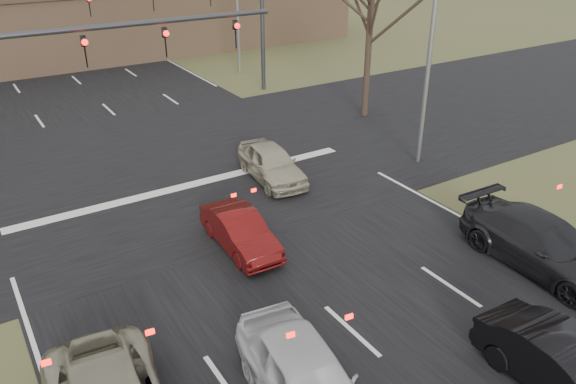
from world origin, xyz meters
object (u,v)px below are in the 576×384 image
at_px(streetlight_right_near, 429,27).
at_px(car_black_hatch, 569,370).
at_px(car_charcoal_sedan, 543,244).
at_px(car_red_ahead, 240,231).
at_px(mast_arm_far, 216,5).
at_px(car_silver_ahead, 271,163).
at_px(building, 75,18).
at_px(car_white_sedan, 306,380).
at_px(mast_arm_near, 18,74).

bearing_deg(streetlight_right_near, car_black_hatch, -119.25).
bearing_deg(car_charcoal_sedan, car_red_ahead, 143.31).
height_order(streetlight_right_near, car_red_ahead, streetlight_right_near).
xyz_separation_m(mast_arm_far, car_silver_ahead, (-3.27, -11.17, -4.33)).
bearing_deg(building, car_white_sedan, -96.78).
bearing_deg(car_silver_ahead, streetlight_right_near, -10.53).
height_order(mast_arm_near, car_red_ahead, mast_arm_near).
xyz_separation_m(car_black_hatch, car_charcoal_sedan, (3.89, 3.42, 0.07)).
distance_m(streetlight_right_near, car_silver_ahead, 7.89).
height_order(car_white_sedan, car_black_hatch, car_white_sedan).
xyz_separation_m(building, streetlight_right_near, (6.82, -28.00, 2.92)).
relative_size(streetlight_right_near, car_charcoal_sedan, 1.91).
distance_m(mast_arm_far, car_black_hatch, 24.73).
relative_size(mast_arm_far, streetlight_right_near, 1.11).
bearing_deg(car_white_sedan, mast_arm_near, 111.81).
height_order(building, mast_arm_near, mast_arm_near).
xyz_separation_m(streetlight_right_near, car_black_hatch, (-6.21, -11.09, -4.89)).
relative_size(mast_arm_near, car_white_sedan, 2.69).
relative_size(mast_arm_far, car_silver_ahead, 2.75).
bearing_deg(streetlight_right_near, car_silver_ahead, 162.81).
distance_m(streetlight_right_near, car_black_hatch, 13.62).
distance_m(streetlight_right_near, car_white_sedan, 14.77).
xyz_separation_m(mast_arm_near, mast_arm_far, (11.41, 10.00, -0.06)).
xyz_separation_m(streetlight_right_near, car_white_sedan, (-11.15, -8.40, -4.82)).
height_order(car_white_sedan, car_red_ahead, car_white_sedan).
height_order(mast_arm_near, mast_arm_far, same).
bearing_deg(streetlight_right_near, car_charcoal_sedan, -106.84).
bearing_deg(car_silver_ahead, building, 98.67).
bearing_deg(car_black_hatch, mast_arm_far, 83.45).
height_order(car_black_hatch, car_silver_ahead, car_black_hatch).
height_order(car_black_hatch, car_charcoal_sedan, car_charcoal_sedan).
bearing_deg(car_charcoal_sedan, building, 99.41).
bearing_deg(car_charcoal_sedan, mast_arm_far, 93.09).
relative_size(streetlight_right_near, car_white_sedan, 2.22).
distance_m(car_white_sedan, car_silver_ahead, 11.49).
bearing_deg(mast_arm_far, streetlight_right_near, -78.53).
bearing_deg(mast_arm_far, mast_arm_near, -138.78).
xyz_separation_m(streetlight_right_near, car_charcoal_sedan, (-2.32, -7.67, -4.83)).
distance_m(mast_arm_near, mast_arm_far, 15.17).
relative_size(building, streetlight_right_near, 4.24).
height_order(mast_arm_far, car_white_sedan, mast_arm_far).
xyz_separation_m(car_black_hatch, car_silver_ahead, (0.31, 12.91, -0.00)).
bearing_deg(building, car_black_hatch, -89.10).
relative_size(streetlight_right_near, car_red_ahead, 2.78).
height_order(mast_arm_far, streetlight_right_near, streetlight_right_near).
xyz_separation_m(mast_arm_near, car_red_ahead, (4.73, -5.02, -4.48)).
bearing_deg(building, car_charcoal_sedan, -82.81).
bearing_deg(mast_arm_near, car_red_ahead, -46.71).
bearing_deg(building, mast_arm_far, -74.42).
xyz_separation_m(building, car_charcoal_sedan, (4.50, -35.67, -1.90)).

